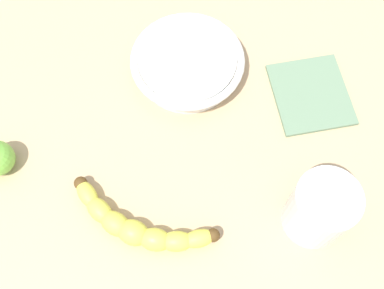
{
  "coord_description": "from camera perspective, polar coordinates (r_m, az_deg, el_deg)",
  "views": [
    {
      "loc": [
        -16.15,
        15.0,
        68.15
      ],
      "look_at": [
        4.26,
        -3.41,
        5.0
      ],
      "focal_mm": 44.26,
      "sensor_mm": 36.0,
      "label": 1
    }
  ],
  "objects": [
    {
      "name": "ceramic_bowl",
      "position": [
        0.75,
        -0.54,
        9.74
      ],
      "size": [
        17.79,
        17.79,
        4.05
      ],
      "color": "white",
      "rests_on": "wooden_tabletop"
    },
    {
      "name": "wooden_tabletop",
      "position": [
        0.7,
        0.26,
        -5.23
      ],
      "size": [
        120.0,
        120.0,
        3.0
      ],
      "primitive_type": "cube",
      "color": "tan",
      "rests_on": "ground"
    },
    {
      "name": "banana",
      "position": [
        0.66,
        -6.6,
        -9.77
      ],
      "size": [
        20.09,
        11.85,
        3.49
      ],
      "rotation": [
        0.0,
        0.0,
        3.6
      ],
      "color": "#E3E34B",
      "rests_on": "wooden_tabletop"
    },
    {
      "name": "folded_napkin",
      "position": [
        0.77,
        14.12,
        5.89
      ],
      "size": [
        16.84,
        16.41,
        0.6
      ],
      "primitive_type": "cube",
      "rotation": [
        0.0,
        0.0,
        -0.55
      ],
      "color": "slate",
      "rests_on": "wooden_tabletop"
    },
    {
      "name": "smoothie_glass",
      "position": [
        0.65,
        15.08,
        -7.62
      ],
      "size": [
        8.41,
        8.41,
        10.25
      ],
      "color": "silver",
      "rests_on": "wooden_tabletop"
    }
  ]
}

